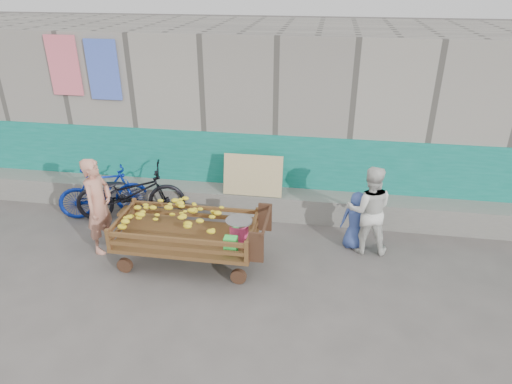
% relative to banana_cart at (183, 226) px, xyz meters
% --- Properties ---
extents(ground, '(80.00, 80.00, 0.00)m').
position_rel_banana_cart_xyz_m(ground, '(0.45, -0.70, -0.63)').
color(ground, '#4F4B47').
rests_on(ground, ground).
extents(building_wall, '(12.00, 3.50, 3.00)m').
position_rel_banana_cart_xyz_m(building_wall, '(0.45, 3.35, 0.84)').
color(building_wall, gray).
rests_on(building_wall, ground).
extents(banana_cart, '(2.18, 1.00, 0.93)m').
position_rel_banana_cart_xyz_m(banana_cart, '(0.00, 0.00, 0.00)').
color(banana_cart, brown).
rests_on(banana_cart, ground).
extents(bench, '(1.08, 0.32, 0.27)m').
position_rel_banana_cart_xyz_m(bench, '(-0.88, 0.94, -0.43)').
color(bench, brown).
rests_on(bench, ground).
extents(vendor_man, '(0.42, 0.58, 1.50)m').
position_rel_banana_cart_xyz_m(vendor_man, '(-1.35, 0.17, 0.12)').
color(vendor_man, tan).
rests_on(vendor_man, ground).
extents(woman, '(0.69, 0.54, 1.40)m').
position_rel_banana_cart_xyz_m(woman, '(2.63, 0.77, 0.07)').
color(woman, silver).
rests_on(woman, ground).
extents(child, '(0.46, 0.31, 0.93)m').
position_rel_banana_cart_xyz_m(child, '(2.47, 0.84, -0.16)').
color(child, '#364C95').
rests_on(child, ground).
extents(bicycle_dark, '(1.94, 1.10, 0.96)m').
position_rel_banana_cart_xyz_m(bicycle_dark, '(-1.31, 1.15, -0.15)').
color(bicycle_dark, black).
rests_on(bicycle_dark, ground).
extents(bicycle_blue, '(1.59, 0.97, 0.92)m').
position_rel_banana_cart_xyz_m(bicycle_blue, '(-1.79, 1.15, -0.17)').
color(bicycle_blue, '#0C2595').
rests_on(bicycle_blue, ground).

